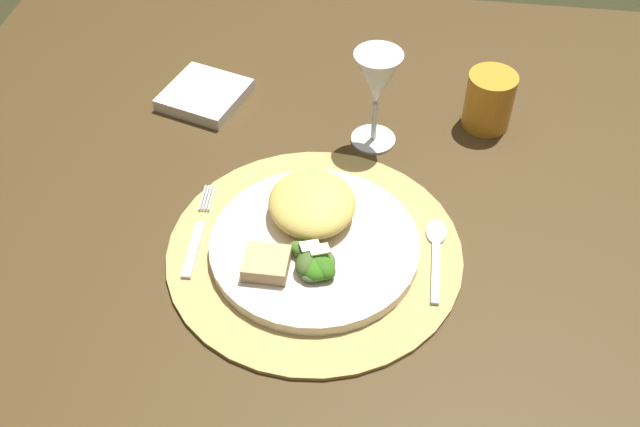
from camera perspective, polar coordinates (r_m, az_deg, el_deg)
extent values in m
cube|color=#422F16|center=(1.02, 4.17, 0.84)|extent=(1.37, 1.07, 0.02)
cylinder|color=#403216|center=(1.71, -15.72, 5.17)|extent=(0.09, 0.09, 0.68)
cylinder|color=tan|center=(0.94, -0.42, -2.90)|extent=(0.37, 0.37, 0.01)
cylinder|color=silver|center=(0.93, -0.42, -2.46)|extent=(0.26, 0.26, 0.02)
ellipsoid|color=#DDBE56|center=(0.94, -0.62, 0.79)|extent=(0.14, 0.14, 0.04)
ellipsoid|color=#3F5A24|center=(0.89, -1.04, -3.84)|extent=(0.03, 0.04, 0.02)
ellipsoid|color=#2F6316|center=(0.88, 0.00, -4.07)|extent=(0.05, 0.05, 0.02)
ellipsoid|color=#4C5E35|center=(0.89, -0.22, -4.06)|extent=(0.06, 0.06, 0.02)
ellipsoid|color=#347215|center=(0.89, -0.24, -4.07)|extent=(0.06, 0.06, 0.02)
ellipsoid|color=#446A24|center=(0.90, -0.82, -3.03)|extent=(0.06, 0.05, 0.02)
cube|color=beige|center=(0.89, -0.03, -2.77)|extent=(0.03, 0.03, 0.01)
cube|color=beige|center=(0.89, -0.76, -2.50)|extent=(0.03, 0.03, 0.01)
cube|color=tan|center=(0.89, -4.12, -3.83)|extent=(0.05, 0.05, 0.02)
cube|color=silver|center=(0.95, -9.66, -2.71)|extent=(0.02, 0.09, 0.00)
cube|color=silver|center=(1.01, -8.95, 1.18)|extent=(0.00, 0.05, 0.00)
cube|color=silver|center=(1.01, -8.73, 1.17)|extent=(0.00, 0.05, 0.00)
cube|color=silver|center=(1.01, -8.51, 1.15)|extent=(0.00, 0.05, 0.00)
cube|color=silver|center=(1.01, -8.29, 1.14)|extent=(0.00, 0.05, 0.00)
cube|color=silver|center=(0.92, 8.83, -4.39)|extent=(0.01, 0.10, 0.00)
ellipsoid|color=silver|center=(0.97, 8.89, -1.36)|extent=(0.03, 0.04, 0.01)
cube|color=silver|center=(1.18, -8.80, 8.95)|extent=(0.14, 0.14, 0.02)
cylinder|color=silver|center=(1.10, 4.08, 5.69)|extent=(0.07, 0.07, 0.00)
cylinder|color=silver|center=(1.08, 4.18, 7.08)|extent=(0.01, 0.01, 0.06)
cone|color=silver|center=(1.03, 4.39, 10.20)|extent=(0.07, 0.07, 0.08)
cylinder|color=orange|center=(1.13, 12.81, 8.43)|extent=(0.07, 0.07, 0.09)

